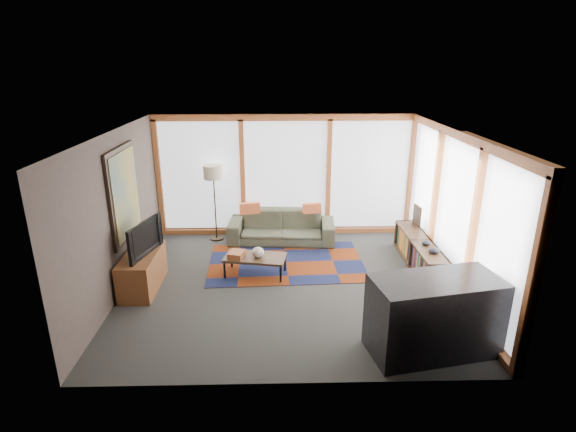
{
  "coord_description": "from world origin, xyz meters",
  "views": [
    {
      "loc": [
        -0.18,
        -6.88,
        3.63
      ],
      "look_at": [
        0.0,
        0.4,
        1.1
      ],
      "focal_mm": 28.0,
      "sensor_mm": 36.0,
      "label": 1
    }
  ],
  "objects_px": {
    "sofa": "(282,227)",
    "tv_console": "(143,271)",
    "bookshelf": "(419,253)",
    "bar_counter": "(434,316)",
    "floor_lamp": "(215,203)",
    "television": "(140,238)",
    "coffee_table": "(255,266)"
  },
  "relations": [
    {
      "from": "sofa",
      "to": "tv_console",
      "type": "height_order",
      "value": "sofa"
    },
    {
      "from": "bookshelf",
      "to": "bar_counter",
      "type": "height_order",
      "value": "bar_counter"
    },
    {
      "from": "bar_counter",
      "to": "floor_lamp",
      "type": "bearing_deg",
      "value": 118.64
    },
    {
      "from": "bookshelf",
      "to": "sofa",
      "type": "bearing_deg",
      "value": 152.44
    },
    {
      "from": "television",
      "to": "bookshelf",
      "type": "bearing_deg",
      "value": -67.35
    },
    {
      "from": "coffee_table",
      "to": "floor_lamp",
      "type": "bearing_deg",
      "value": 117.62
    },
    {
      "from": "floor_lamp",
      "to": "sofa",
      "type": "bearing_deg",
      "value": -6.46
    },
    {
      "from": "coffee_table",
      "to": "television",
      "type": "bearing_deg",
      "value": -167.0
    },
    {
      "from": "sofa",
      "to": "bar_counter",
      "type": "relative_size",
      "value": 1.35
    },
    {
      "from": "bar_counter",
      "to": "tv_console",
      "type": "bearing_deg",
      "value": 145.69
    },
    {
      "from": "sofa",
      "to": "television",
      "type": "distance_m",
      "value": 3.12
    },
    {
      "from": "sofa",
      "to": "floor_lamp",
      "type": "bearing_deg",
      "value": 177.36
    },
    {
      "from": "bookshelf",
      "to": "television",
      "type": "height_order",
      "value": "television"
    },
    {
      "from": "coffee_table",
      "to": "television",
      "type": "xyz_separation_m",
      "value": [
        -1.84,
        -0.42,
        0.73
      ]
    },
    {
      "from": "floor_lamp",
      "to": "television",
      "type": "xyz_separation_m",
      "value": [
        -0.93,
        -2.16,
        0.1
      ]
    },
    {
      "from": "television",
      "to": "bar_counter",
      "type": "height_order",
      "value": "television"
    },
    {
      "from": "sofa",
      "to": "coffee_table",
      "type": "bearing_deg",
      "value": -103.38
    },
    {
      "from": "sofa",
      "to": "tv_console",
      "type": "distance_m",
      "value": 3.08
    },
    {
      "from": "bookshelf",
      "to": "television",
      "type": "relative_size",
      "value": 2.16
    },
    {
      "from": "coffee_table",
      "to": "tv_console",
      "type": "relative_size",
      "value": 0.87
    },
    {
      "from": "coffee_table",
      "to": "bookshelf",
      "type": "distance_m",
      "value": 3.03
    },
    {
      "from": "television",
      "to": "coffee_table",
      "type": "bearing_deg",
      "value": -62.32
    },
    {
      "from": "bar_counter",
      "to": "coffee_table",
      "type": "bearing_deg",
      "value": 125.74
    },
    {
      "from": "bookshelf",
      "to": "bar_counter",
      "type": "relative_size",
      "value": 1.32
    },
    {
      "from": "coffee_table",
      "to": "sofa",
      "type": "bearing_deg",
      "value": 72.8
    },
    {
      "from": "floor_lamp",
      "to": "bookshelf",
      "type": "distance_m",
      "value": 4.22
    },
    {
      "from": "bookshelf",
      "to": "bar_counter",
      "type": "distance_m",
      "value": 2.6
    },
    {
      "from": "television",
      "to": "bar_counter",
      "type": "bearing_deg",
      "value": -98.75
    },
    {
      "from": "tv_console",
      "to": "television",
      "type": "xyz_separation_m",
      "value": [
        0.02,
        0.0,
        0.6
      ]
    },
    {
      "from": "sofa",
      "to": "television",
      "type": "bearing_deg",
      "value": -135.5
    },
    {
      "from": "bookshelf",
      "to": "coffee_table",
      "type": "bearing_deg",
      "value": -175.16
    },
    {
      "from": "tv_console",
      "to": "floor_lamp",
      "type": "bearing_deg",
      "value": 66.2
    }
  ]
}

